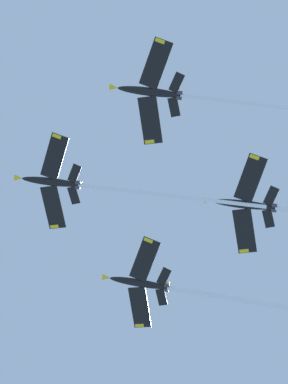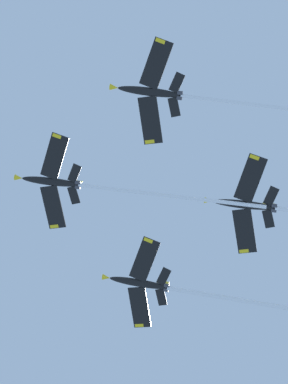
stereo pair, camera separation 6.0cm
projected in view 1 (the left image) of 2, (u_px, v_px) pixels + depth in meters
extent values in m
ellipsoid|color=black|center=(50.00, 182.00, 127.17)|extent=(5.92, 11.78, 3.67)
cone|color=yellow|center=(19.00, 178.00, 128.32)|extent=(1.78, 2.12, 1.49)
ellipsoid|color=black|center=(41.00, 180.00, 128.10)|extent=(2.00, 3.08, 1.43)
cube|color=black|center=(55.00, 156.00, 125.50)|extent=(9.39, 4.73, 0.90)
cube|color=yellow|center=(57.00, 136.00, 124.44)|extent=(0.93, 1.87, 0.47)
cube|color=black|center=(53.00, 207.00, 128.39)|extent=(9.40, 8.14, 0.90)
cube|color=yellow|center=(54.00, 227.00, 129.57)|extent=(1.61, 1.86, 0.47)
cube|color=black|center=(75.00, 173.00, 125.70)|extent=(3.71, 2.02, 0.51)
cube|color=black|center=(74.00, 195.00, 126.95)|extent=(3.92, 3.68, 0.51)
cube|color=yellow|center=(75.00, 183.00, 127.68)|extent=(1.23, 2.76, 3.21)
cylinder|color=#38383D|center=(78.00, 183.00, 125.97)|extent=(1.16, 1.35, 0.98)
cylinder|color=#38383D|center=(78.00, 187.00, 126.22)|extent=(1.16, 1.35, 0.98)
cylinder|color=white|center=(170.00, 196.00, 122.92)|extent=(14.07, 34.08, 7.92)
ellipsoid|color=black|center=(149.00, 92.00, 118.15)|extent=(5.55, 11.89, 3.41)
cone|color=yellow|center=(114.00, 87.00, 119.08)|extent=(1.73, 2.08, 1.46)
ellipsoid|color=black|center=(138.00, 90.00, 119.01)|extent=(1.92, 3.08, 1.37)
cube|color=black|center=(156.00, 63.00, 116.50)|extent=(9.31, 4.44, 0.82)
cube|color=yellow|center=(160.00, 41.00, 115.46)|extent=(0.87, 1.85, 0.43)
cube|color=black|center=(150.00, 120.00, 119.38)|extent=(9.48, 7.96, 0.82)
cube|color=yellow|center=(150.00, 142.00, 120.57)|extent=(1.58, 1.88, 0.43)
cube|color=black|center=(177.00, 83.00, 116.83)|extent=(3.65, 1.90, 0.47)
cube|color=black|center=(174.00, 107.00, 118.07)|extent=(3.95, 3.62, 0.47)
cube|color=yellow|center=(175.00, 94.00, 118.81)|extent=(1.12, 2.74, 3.17)
cylinder|color=#38383D|center=(180.00, 93.00, 117.12)|extent=(1.13, 1.33, 0.96)
cylinder|color=#38383D|center=(179.00, 98.00, 117.37)|extent=(1.13, 1.33, 0.96)
cylinder|color=white|center=(288.00, 109.00, 114.47)|extent=(13.74, 36.97, 7.48)
ellipsoid|color=black|center=(138.00, 283.00, 128.52)|extent=(5.57, 11.88, 3.53)
cone|color=yellow|center=(106.00, 278.00, 129.53)|extent=(1.73, 2.09, 1.47)
ellipsoid|color=black|center=(129.00, 280.00, 129.41)|extent=(1.93, 3.08, 1.40)
cube|color=black|center=(145.00, 259.00, 126.86)|extent=(9.31, 4.46, 0.85)
cube|color=yellow|center=(148.00, 240.00, 125.82)|extent=(0.88, 1.85, 0.45)
cube|color=black|center=(140.00, 307.00, 129.75)|extent=(9.47, 7.97, 0.85)
cube|color=yellow|center=(139.00, 325.00, 130.93)|extent=(1.58, 1.88, 0.45)
cube|color=black|center=(164.00, 276.00, 127.15)|extent=(3.65, 1.91, 0.49)
cube|color=black|center=(162.00, 297.00, 128.39)|extent=(3.95, 3.63, 0.49)
cube|color=yellow|center=(163.00, 284.00, 129.13)|extent=(1.14, 2.76, 3.19)
cylinder|color=#38383D|center=(167.00, 286.00, 127.43)|extent=(1.13, 1.33, 0.97)
cylinder|color=#38383D|center=(166.00, 290.00, 127.68)|extent=(1.13, 1.33, 0.97)
cylinder|color=white|center=(253.00, 302.00, 124.96)|extent=(12.32, 32.14, 7.20)
ellipsoid|color=black|center=(243.00, 204.00, 121.25)|extent=(5.96, 11.77, 3.65)
cone|color=yellow|center=(208.00, 200.00, 122.39)|extent=(1.78, 2.12, 1.49)
ellipsoid|color=black|center=(233.00, 202.00, 122.18)|extent=(2.01, 3.08, 1.42)
cube|color=black|center=(250.00, 178.00, 119.58)|extent=(9.40, 4.76, 0.89)
cube|color=yellow|center=(254.00, 157.00, 118.52)|extent=(0.94, 1.87, 0.46)
cube|color=black|center=(245.00, 231.00, 122.47)|extent=(9.39, 8.16, 0.89)
cube|color=yellow|center=(244.00, 251.00, 123.65)|extent=(1.61, 1.86, 0.46)
cube|color=black|center=(271.00, 196.00, 119.78)|extent=(3.71, 2.03, 0.50)
cube|color=black|center=(268.00, 219.00, 121.03)|extent=(3.92, 3.69, 0.50)
cube|color=yellow|center=(269.00, 205.00, 121.76)|extent=(1.24, 2.75, 3.21)
cylinder|color=#38383D|center=(274.00, 206.00, 120.05)|extent=(1.16, 1.35, 0.98)
cylinder|color=#38383D|center=(274.00, 210.00, 120.30)|extent=(1.16, 1.35, 0.98)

